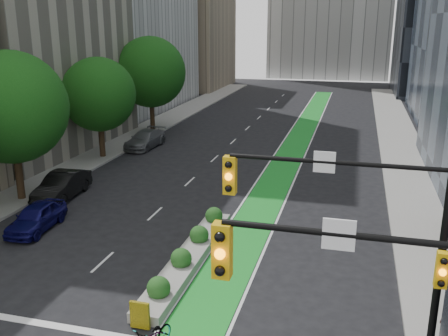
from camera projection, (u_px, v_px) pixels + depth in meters
The scene contains 12 objects.
sidewalk_left at pixel (112, 147), 41.95m from camera, with size 3.60×90.00×0.15m, color gray.
sidewalk_right at pixel (408, 168), 36.11m from camera, with size 3.60×90.00×0.15m, color gray.
bike_lane_paint at pixel (295, 145), 42.94m from camera, with size 2.20×70.00×0.01m, color #1A9028.
building_tan_far at pixel (181, 4), 78.35m from camera, with size 14.00×16.00×26.00m, color tan.
tree_mid at pixel (11, 107), 28.15m from camera, with size 6.40×6.40×8.78m.
tree_midfar at pixel (99, 95), 37.60m from camera, with size 5.60×5.60×7.76m.
tree_far at pixel (150, 72), 46.66m from camera, with size 6.60×6.60×9.00m.
signal_right at pixel (379, 241), 12.80m from camera, with size 5.82×0.51×7.20m.
median_planter at pixel (189, 254), 21.99m from camera, with size 1.20×10.26×1.10m.
parked_car_left_near at pixel (36, 217), 25.33m from camera, with size 1.63×4.05×1.38m, color #0D0C4B.
parked_car_left_mid at pixel (62, 186), 29.89m from camera, with size 1.65×4.74×1.56m, color black.
parked_car_left_far at pixel (145, 139), 41.98m from camera, with size 2.01×4.95×1.44m, color #595C5E.
Camera 1 is at (7.85, -11.92, 10.21)m, focal length 40.00 mm.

